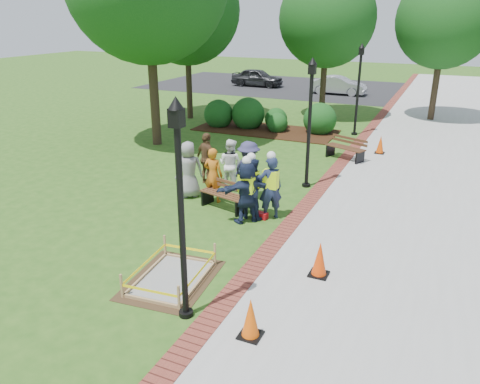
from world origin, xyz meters
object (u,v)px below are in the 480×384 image
at_px(hivis_worker_c, 251,186).
at_px(hivis_worker_a, 247,190).
at_px(bench_near, 224,201).
at_px(hivis_worker_b, 270,186).
at_px(lamp_near, 180,197).
at_px(cone_front, 251,319).
at_px(wet_concrete_pad, 171,271).

bearing_deg(hivis_worker_c, hivis_worker_a, -88.52).
distance_m(bench_near, hivis_worker_c, 1.21).
height_order(hivis_worker_b, hivis_worker_c, hivis_worker_b).
distance_m(bench_near, lamp_near, 5.80).
xyz_separation_m(bench_near, hivis_worker_b, (1.50, -0.07, 0.72)).
distance_m(cone_front, hivis_worker_b, 5.37).
relative_size(cone_front, hivis_worker_a, 0.42).
bearing_deg(hivis_worker_c, bench_near, 166.81).
bearing_deg(hivis_worker_c, lamp_near, -81.69).
xyz_separation_m(wet_concrete_pad, hivis_worker_b, (0.77, 4.03, 0.75)).
distance_m(cone_front, lamp_near, 2.52).
bearing_deg(cone_front, bench_near, 120.79).
height_order(hivis_worker_a, hivis_worker_b, hivis_worker_b).
distance_m(lamp_near, hivis_worker_b, 5.24).
bearing_deg(lamp_near, wet_concrete_pad, 133.85).
relative_size(lamp_near, hivis_worker_a, 2.21).
bearing_deg(wet_concrete_pad, hivis_worker_c, 86.44).
xyz_separation_m(lamp_near, hivis_worker_c, (-0.71, 4.86, -1.52)).
relative_size(bench_near, hivis_worker_a, 0.84).
bearing_deg(wet_concrete_pad, bench_near, 100.09).
relative_size(wet_concrete_pad, hivis_worker_a, 1.27).
distance_m(wet_concrete_pad, hivis_worker_b, 4.17).
height_order(cone_front, hivis_worker_c, hivis_worker_c).
xyz_separation_m(bench_near, hivis_worker_c, (0.97, -0.23, 0.69)).
height_order(lamp_near, hivis_worker_a, lamp_near).
height_order(bench_near, cone_front, bench_near).
bearing_deg(bench_near, hivis_worker_b, -2.68).
bearing_deg(bench_near, hivis_worker_c, -13.19).
bearing_deg(bench_near, hivis_worker_a, -29.88).
bearing_deg(wet_concrete_pad, lamp_near, -46.15).
distance_m(wet_concrete_pad, hivis_worker_c, 3.95).
relative_size(hivis_worker_a, hivis_worker_b, 0.97).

